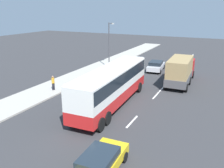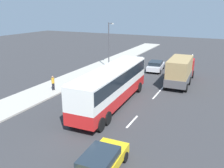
{
  "view_description": "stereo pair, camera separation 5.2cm",
  "coord_description": "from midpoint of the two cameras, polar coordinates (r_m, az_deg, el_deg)",
  "views": [
    {
      "loc": [
        -19.95,
        -9.15,
        8.81
      ],
      "look_at": [
        -0.39,
        0.46,
        1.91
      ],
      "focal_mm": 38.39,
      "sensor_mm": 36.0,
      "label": 1
    },
    {
      "loc": [
        -19.98,
        -9.11,
        8.81
      ],
      "look_at": [
        -0.39,
        0.46,
        1.91
      ],
      "focal_mm": 38.39,
      "sensor_mm": 36.0,
      "label": 2
    }
  ],
  "objects": [
    {
      "name": "car_yellow_taxi",
      "position": [
        13.82,
        -2.89,
        -18.16
      ],
      "size": [
        4.42,
        2.08,
        1.37
      ],
      "rotation": [
        0.0,
        0.0,
        0.05
      ],
      "color": "gold",
      "rests_on": "ground_plane"
    },
    {
      "name": "ground_plane",
      "position": [
        23.65,
        1.35,
        -4.3
      ],
      "size": [
        120.0,
        120.0,
        0.0
      ],
      "primitive_type": "plane",
      "color": "#333335"
    },
    {
      "name": "car_silver_hatch",
      "position": [
        35.83,
        10.34,
        4.32
      ],
      "size": [
        4.69,
        2.38,
        1.44
      ],
      "rotation": [
        0.0,
        0.0,
        0.1
      ],
      "color": "silver",
      "rests_on": "ground_plane"
    },
    {
      "name": "coach_bus",
      "position": [
        22.13,
        0.03,
        0.38
      ],
      "size": [
        12.54,
        3.21,
        3.67
      ],
      "rotation": [
        0.0,
        0.0,
        0.05
      ],
      "color": "red",
      "rests_on": "ground_plane"
    },
    {
      "name": "lane_centreline",
      "position": [
        28.31,
        11.88,
        -0.94
      ],
      "size": [
        46.45,
        0.16,
        0.01
      ],
      "color": "white",
      "rests_on": "ground_plane"
    },
    {
      "name": "sidewalk_curb",
      "position": [
        28.1,
        -14.82,
        -1.15
      ],
      "size": [
        80.0,
        4.0,
        0.15
      ],
      "primitive_type": "cube",
      "color": "#A8A399",
      "rests_on": "ground_plane"
    },
    {
      "name": "pedestrian_near_curb",
      "position": [
        27.09,
        -13.94,
        0.47
      ],
      "size": [
        0.32,
        0.32,
        1.62
      ],
      "rotation": [
        0.0,
        0.0,
        1.13
      ],
      "color": "black",
      "rests_on": "sidewalk_curb"
    },
    {
      "name": "cargo_truck",
      "position": [
        30.01,
        15.94,
        3.25
      ],
      "size": [
        8.0,
        2.82,
        3.28
      ],
      "rotation": [
        0.0,
        0.0,
        0.03
      ],
      "color": "red",
      "rests_on": "ground_plane"
    },
    {
      "name": "street_lamp",
      "position": [
        36.11,
        -0.71,
        9.92
      ],
      "size": [
        1.59,
        0.24,
        6.73
      ],
      "color": "#47474C",
      "rests_on": "sidewalk_curb"
    }
  ]
}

